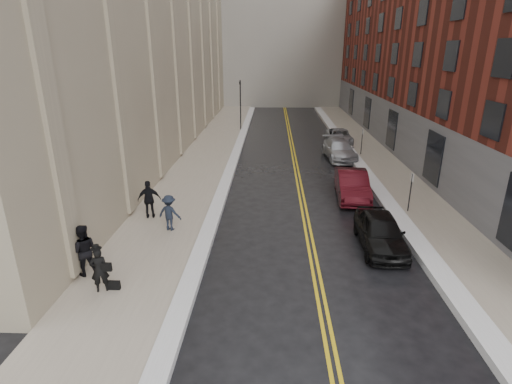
# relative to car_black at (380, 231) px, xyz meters

# --- Properties ---
(ground) EXTENTS (160.00, 160.00, 0.00)m
(ground) POSITION_rel_car_black_xyz_m (-5.45, -4.13, -0.75)
(ground) COLOR black
(ground) RESTS_ON ground
(sidewalk_left) EXTENTS (4.00, 64.00, 0.15)m
(sidewalk_left) POSITION_rel_car_black_xyz_m (-9.95, 11.87, -0.68)
(sidewalk_left) COLOR gray
(sidewalk_left) RESTS_ON ground
(sidewalk_right) EXTENTS (3.00, 64.00, 0.15)m
(sidewalk_right) POSITION_rel_car_black_xyz_m (3.55, 11.87, -0.68)
(sidewalk_right) COLOR gray
(sidewalk_right) RESTS_ON ground
(lane_stripe_a) EXTENTS (0.12, 64.00, 0.01)m
(lane_stripe_a) POSITION_rel_car_black_xyz_m (-3.07, 11.87, -0.75)
(lane_stripe_a) COLOR gold
(lane_stripe_a) RESTS_ON ground
(lane_stripe_b) EXTENTS (0.12, 64.00, 0.01)m
(lane_stripe_b) POSITION_rel_car_black_xyz_m (-2.83, 11.87, -0.75)
(lane_stripe_b) COLOR gold
(lane_stripe_b) RESTS_ON ground
(snow_ridge_left) EXTENTS (0.70, 60.80, 0.26)m
(snow_ridge_left) POSITION_rel_car_black_xyz_m (-7.65, 11.87, -0.62)
(snow_ridge_left) COLOR white
(snow_ridge_left) RESTS_ON ground
(snow_ridge_right) EXTENTS (0.85, 60.80, 0.30)m
(snow_ridge_right) POSITION_rel_car_black_xyz_m (1.70, 11.87, -0.60)
(snow_ridge_right) COLOR white
(snow_ridge_right) RESTS_ON ground
(building_right) EXTENTS (14.00, 50.00, 18.00)m
(building_right) POSITION_rel_car_black_xyz_m (12.05, 18.87, 8.25)
(building_right) COLOR maroon
(building_right) RESTS_ON ground
(traffic_signal) EXTENTS (0.18, 0.15, 5.20)m
(traffic_signal) POSITION_rel_car_black_xyz_m (-8.05, 25.87, 2.33)
(traffic_signal) COLOR black
(traffic_signal) RESTS_ON ground
(parking_sign_near) EXTENTS (0.06, 0.35, 2.23)m
(parking_sign_near) POSITION_rel_car_black_xyz_m (2.45, 3.87, 0.60)
(parking_sign_near) COLOR black
(parking_sign_near) RESTS_ON ground
(parking_sign_far) EXTENTS (0.06, 0.35, 2.23)m
(parking_sign_far) POSITION_rel_car_black_xyz_m (2.45, 15.87, 0.60)
(parking_sign_far) COLOR black
(parking_sign_far) RESTS_ON ground
(car_black) EXTENTS (1.86, 4.45, 1.50)m
(car_black) POSITION_rel_car_black_xyz_m (0.00, 0.00, 0.00)
(car_black) COLOR black
(car_black) RESTS_ON ground
(car_maroon) EXTENTS (1.96, 4.88, 1.58)m
(car_maroon) POSITION_rel_car_black_xyz_m (-0.09, 6.13, 0.04)
(car_maroon) COLOR #400B12
(car_maroon) RESTS_ON ground
(car_silver_near) EXTENTS (2.46, 5.22, 1.47)m
(car_silver_near) POSITION_rel_car_black_xyz_m (0.53, 14.96, -0.02)
(car_silver_near) COLOR #AAACB1
(car_silver_near) RESTS_ON ground
(car_silver_far) EXTENTS (2.27, 4.73, 1.30)m
(car_silver_far) POSITION_rel_car_black_xyz_m (1.35, 20.27, -0.10)
(car_silver_far) COLOR #A6A8AE
(car_silver_far) RESTS_ON ground
(pedestrian_main) EXTENTS (0.70, 0.58, 1.66)m
(pedestrian_main) POSITION_rel_car_black_xyz_m (-10.63, -4.00, 0.23)
(pedestrian_main) COLOR black
(pedestrian_main) RESTS_ON sidewalk_left
(pedestrian_a) EXTENTS (1.19, 1.07, 2.01)m
(pedestrian_a) POSITION_rel_car_black_xyz_m (-11.65, -2.94, 0.40)
(pedestrian_a) COLOR black
(pedestrian_a) RESTS_ON sidewalk_left
(pedestrian_b) EXTENTS (1.23, 0.90, 1.71)m
(pedestrian_b) POSITION_rel_car_black_xyz_m (-9.45, 1.09, 0.26)
(pedestrian_b) COLOR black
(pedestrian_b) RESTS_ON sidewalk_left
(pedestrian_c) EXTENTS (1.21, 0.71, 1.93)m
(pedestrian_c) POSITION_rel_car_black_xyz_m (-10.80, 2.50, 0.36)
(pedestrian_c) COLOR black
(pedestrian_c) RESTS_ON sidewalk_left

